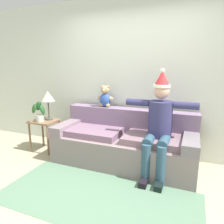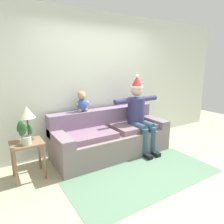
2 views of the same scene
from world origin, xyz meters
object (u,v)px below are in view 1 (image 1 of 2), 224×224
object	(u,v)px
person_seated	(159,123)
teddy_bear	(105,97)
potted_plant	(39,112)
side_table	(44,126)
couch	(124,143)
table_lamp	(48,98)

from	to	relation	value
person_seated	teddy_bear	size ratio (longest dim) A/B	3.98
potted_plant	side_table	bearing A→B (deg)	77.24
person_seated	teddy_bear	distance (m)	1.13
teddy_bear	side_table	bearing A→B (deg)	-161.78
person_seated	couch	bearing A→B (deg)	163.65
teddy_bear	side_table	world-z (taller)	teddy_bear
table_lamp	teddy_bear	bearing A→B (deg)	14.96
teddy_bear	potted_plant	world-z (taller)	teddy_bear
couch	side_table	distance (m)	1.54
person_seated	table_lamp	size ratio (longest dim) A/B	2.87
teddy_bear	couch	bearing A→B (deg)	-30.14
teddy_bear	side_table	distance (m)	1.26
person_seated	side_table	bearing A→B (deg)	177.93
table_lamp	couch	bearing A→B (deg)	0.33
couch	potted_plant	world-z (taller)	potted_plant
couch	potted_plant	bearing A→B (deg)	-173.34
side_table	table_lamp	xyz separation A→B (m)	(0.05, 0.08, 0.52)
table_lamp	potted_plant	world-z (taller)	table_lamp
couch	potted_plant	xyz separation A→B (m)	(-1.55, -0.18, 0.41)
teddy_bear	potted_plant	size ratio (longest dim) A/B	1.02
couch	side_table	size ratio (longest dim) A/B	3.86
side_table	potted_plant	world-z (taller)	potted_plant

